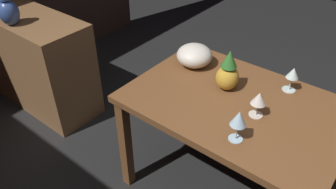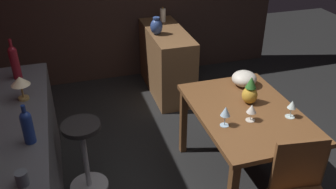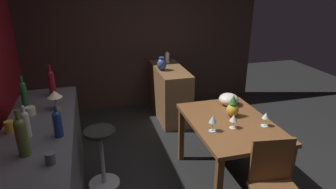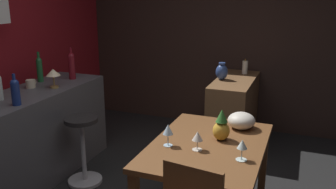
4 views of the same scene
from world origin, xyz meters
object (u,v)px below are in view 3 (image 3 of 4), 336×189
(wine_glass_left, at_px, (234,119))
(wine_bottle_green, at_px, (24,93))
(chair_near_window, at_px, (275,186))
(wine_bottle_cobalt, at_px, (57,123))
(sideboard_cabinet, at_px, (170,92))
(vase_ceramic_blue, at_px, (162,64))
(cup_mustard, at_px, (9,127))
(bar_stool, at_px, (102,157))
(wine_glass_right, at_px, (266,116))
(pineapple_centerpiece, at_px, (233,107))
(wine_bottle_olive, at_px, (22,135))
(counter_lamp, at_px, (55,95))
(wine_bottle_ruby, at_px, (52,82))
(dining_table, at_px, (230,130))
(fruit_bowl, at_px, (229,99))
(cup_slate, at_px, (50,158))
(wine_bottle_clear, at_px, (26,123))
(wine_glass_center, at_px, (213,119))
(cup_cream, at_px, (30,111))
(pillar_candle_tall, at_px, (167,57))

(wine_glass_left, xyz_separation_m, wine_bottle_green, (0.72, 1.98, 0.20))
(chair_near_window, distance_m, wine_bottle_cobalt, 1.89)
(sideboard_cabinet, xyz_separation_m, vase_ceramic_blue, (-0.09, 0.15, 0.51))
(cup_mustard, bearing_deg, wine_glass_left, -94.42)
(bar_stool, bearing_deg, wine_glass_right, -106.21)
(chair_near_window, relative_size, vase_ceramic_blue, 4.23)
(cup_mustard, bearing_deg, wine_glass_right, -94.95)
(pineapple_centerpiece, bearing_deg, chair_near_window, 179.30)
(wine_bottle_olive, height_order, wine_bottle_cobalt, wine_bottle_olive)
(wine_glass_left, relative_size, cup_mustard, 1.32)
(wine_bottle_cobalt, height_order, counter_lamp, wine_bottle_cobalt)
(wine_bottle_green, height_order, cup_mustard, wine_bottle_green)
(wine_bottle_ruby, bearing_deg, dining_table, -114.61)
(wine_bottle_green, bearing_deg, wine_bottle_cobalt, -153.47)
(wine_bottle_green, xyz_separation_m, wine_bottle_olive, (-0.97, -0.15, 0.02))
(fruit_bowl, xyz_separation_m, vase_ceramic_blue, (1.30, 0.47, 0.11))
(wine_glass_right, bearing_deg, wine_bottle_green, 71.49)
(chair_near_window, relative_size, pineapple_centerpiece, 3.55)
(wine_bottle_green, xyz_separation_m, cup_slate, (-1.14, -0.34, -0.10))
(sideboard_cabinet, distance_m, wine_bottle_clear, 2.64)
(sideboard_cabinet, xyz_separation_m, pineapple_centerpiece, (-1.69, -0.22, 0.43))
(bar_stool, distance_m, wine_bottle_ruby, 0.99)
(wine_glass_left, distance_m, wine_bottle_ruby, 1.98)
(wine_glass_center, bearing_deg, fruit_bowl, -39.10)
(wine_bottle_clear, bearing_deg, cup_slate, -154.33)
(dining_table, height_order, sideboard_cabinet, sideboard_cabinet)
(dining_table, xyz_separation_m, sideboard_cabinet, (1.79, 0.15, -0.23))
(chair_near_window, relative_size, bar_stool, 1.28)
(wine_glass_right, bearing_deg, vase_ceramic_blue, 17.13)
(wine_glass_left, xyz_separation_m, wine_glass_center, (-0.00, 0.22, 0.02))
(counter_lamp, bearing_deg, bar_stool, -109.67)
(wine_bottle_cobalt, relative_size, cup_cream, 2.14)
(dining_table, relative_size, fruit_bowl, 5.20)
(cup_cream, bearing_deg, counter_lamp, -71.68)
(sideboard_cabinet, height_order, cup_slate, cup_slate)
(dining_table, distance_m, wine_bottle_cobalt, 1.70)
(dining_table, height_order, pillar_candle_tall, pillar_candle_tall)
(fruit_bowl, bearing_deg, dining_table, 156.95)
(wine_bottle_green, bearing_deg, dining_table, -106.14)
(chair_near_window, xyz_separation_m, fruit_bowl, (1.15, -0.11, 0.33))
(wine_bottle_olive, distance_m, cup_slate, 0.28)
(chair_near_window, xyz_separation_m, wine_glass_center, (0.61, 0.33, 0.38))
(wine_bottle_ruby, xyz_separation_m, cup_mustard, (-0.80, 0.28, -0.11))
(wine_glass_right, height_order, vase_ceramic_blue, vase_ceramic_blue)
(wine_bottle_clear, height_order, wine_bottle_cobalt, same)
(wine_glass_center, relative_size, wine_bottle_olive, 0.46)
(wine_glass_right, xyz_separation_m, vase_ceramic_blue, (1.89, 0.58, 0.07))
(counter_lamp, bearing_deg, cup_cream, 108.32)
(bar_stool, height_order, wine_bottle_cobalt, wine_bottle_cobalt)
(cup_mustard, bearing_deg, cup_cream, -19.13)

